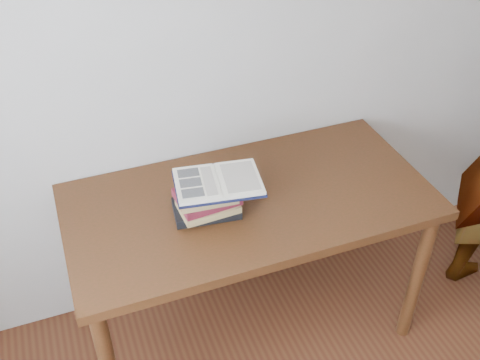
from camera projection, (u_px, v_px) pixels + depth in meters
name	position (u px, v px, depth m)	size (l,w,h in m)	color
desk	(250.00, 216.00, 2.28)	(1.45, 0.73, 0.78)	#482212
book_stack	(207.00, 201.00, 2.11)	(0.27, 0.20, 0.13)	black
open_book	(218.00, 182.00, 2.07)	(0.35, 0.27, 0.03)	black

